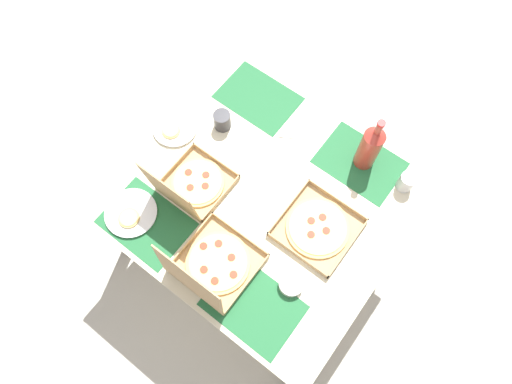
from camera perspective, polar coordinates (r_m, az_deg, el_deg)
ground_plane at (r=2.68m, az=0.00°, el=-6.26°), size 6.00×6.00×0.00m
dining_table at (r=2.07m, az=0.00°, el=-1.23°), size 1.25×1.08×0.77m
placemat_near_left at (r=2.06m, az=12.83°, el=3.59°), size 0.36×0.26×0.00m
placemat_near_right at (r=2.18m, az=0.28°, el=11.69°), size 0.36×0.26×0.00m
placemat_far_left at (r=1.83m, az=-0.34°, el=-13.99°), size 0.36×0.26×0.00m
placemat_far_right at (r=1.96m, az=-13.52°, el=-3.77°), size 0.36×0.26×0.00m
pizza_box_edge_far at (r=1.91m, az=7.69°, el=-4.43°), size 0.30×0.30×0.04m
pizza_box_corner_right at (r=1.94m, az=-7.99°, el=0.90°), size 0.26×0.29×0.30m
pizza_box_center at (r=1.81m, az=-5.48°, el=-9.25°), size 0.30×0.30×0.33m
plate_near_left at (r=2.12m, az=-10.11°, el=7.90°), size 0.20×0.20×0.03m
plate_far_right at (r=1.98m, az=-15.35°, el=-2.61°), size 0.22×0.22×0.03m
soda_bottle at (r=1.96m, az=14.04°, el=5.50°), size 0.09×0.09×0.32m
cup_clear_left at (r=2.07m, az=-4.23°, el=8.89°), size 0.08×0.08×0.09m
cup_clear_right at (r=2.03m, az=18.25°, el=1.20°), size 0.07×0.07×0.09m
condiment_bowl at (r=1.83m, az=4.42°, el=-11.38°), size 0.10×0.10×0.04m
knife_by_far_left at (r=2.08m, az=5.61°, el=6.83°), size 0.19×0.13×0.00m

